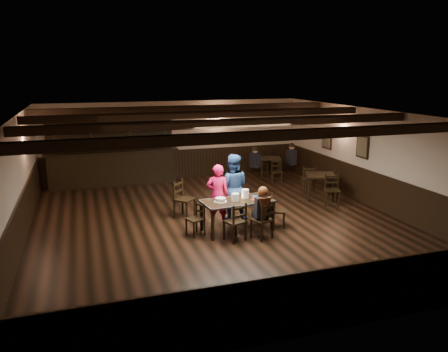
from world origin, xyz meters
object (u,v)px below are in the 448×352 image
object	(u,v)px
woman_pink	(218,195)
cake	(220,200)
dining_table	(237,203)
man_blue	(232,187)
chair_near_right	(265,218)
chair_near_left	(237,219)
bar_counter	(113,163)

from	to	relation	value
woman_pink	cake	xyz separation A→B (m)	(-0.12, -0.58, 0.04)
dining_table	cake	distance (m)	0.43
man_blue	cake	bearing A→B (deg)	76.19
chair_near_right	cake	size ratio (longest dim) A/B	2.92
chair_near_left	cake	size ratio (longest dim) A/B	2.94
dining_table	woman_pink	bearing A→B (deg)	116.89
cake	bar_counter	xyz separation A→B (m)	(-2.01, 5.40, -0.07)
chair_near_right	woman_pink	size ratio (longest dim) A/B	0.58
chair_near_right	chair_near_left	bearing A→B (deg)	173.30
chair_near_left	cake	bearing A→B (deg)	106.16
chair_near_left	woman_pink	size ratio (longest dim) A/B	0.58
cake	woman_pink	bearing A→B (deg)	78.69
man_blue	bar_counter	xyz separation A→B (m)	(-2.59, 4.61, -0.12)
chair_near_right	woman_pink	world-z (taller)	woman_pink
chair_near_right	cake	bearing A→B (deg)	138.84
dining_table	woman_pink	size ratio (longest dim) A/B	1.14
dining_table	man_blue	size ratio (longest dim) A/B	1.02
dining_table	chair_near_right	bearing A→B (deg)	-60.51
man_blue	bar_counter	bearing A→B (deg)	-38.60
chair_near_left	woman_pink	bearing A→B (deg)	93.20
woman_pink	chair_near_left	bearing A→B (deg)	107.19
dining_table	man_blue	xyz separation A→B (m)	(0.16, 0.80, 0.17)
cake	bar_counter	world-z (taller)	bar_counter
chair_near_right	dining_table	bearing A→B (deg)	119.49
chair_near_left	woman_pink	distance (m)	1.24
man_blue	cake	distance (m)	0.98
chair_near_right	cake	distance (m)	1.11
dining_table	man_blue	bearing A→B (deg)	78.73
chair_near_left	man_blue	distance (m)	1.51
cake	chair_near_right	bearing A→B (deg)	-41.16
woman_pink	cake	world-z (taller)	woman_pink
man_blue	bar_counter	world-z (taller)	bar_counter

